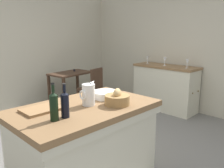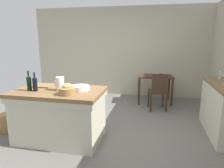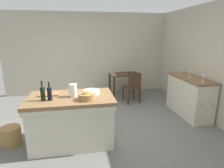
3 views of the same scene
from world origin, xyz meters
name	(u,v)px [view 3 (image 3 of 3)]	position (x,y,z in m)	size (l,w,h in m)	color
ground_plane	(97,127)	(0.00, 0.00, 0.00)	(6.76, 6.76, 0.00)	#66635E
wall_back	(89,54)	(0.00, 2.60, 1.30)	(5.32, 0.12, 2.60)	#B2AA93
wall_right	(215,63)	(2.60, 0.00, 1.30)	(0.12, 5.20, 2.60)	#B2AA93
island_table	(72,118)	(-0.49, -0.48, 0.47)	(1.46, 0.89, 0.87)	brown
side_cabinet	(189,96)	(2.26, 0.29, 0.47)	(0.52, 1.35, 0.94)	brown
writing_desk	(125,77)	(1.06, 1.94, 0.62)	(0.95, 0.65, 0.79)	#3D281C
wooden_chair	(132,86)	(1.14, 1.32, 0.48)	(0.47, 0.47, 0.90)	#3D281C
pitcher	(73,90)	(-0.44, -0.49, 0.99)	(0.17, 0.13, 0.26)	white
wash_bowl	(91,92)	(-0.13, -0.41, 0.91)	(0.30, 0.30, 0.07)	white
bread_basket	(86,96)	(-0.23, -0.69, 0.93)	(0.26, 0.26, 0.17)	olive
cutting_board	(49,94)	(-0.87, -0.30, 0.89)	(0.35, 0.25, 0.02)	olive
wine_bottle_dark	(50,93)	(-0.81, -0.61, 1.00)	(0.07, 0.07, 0.30)	black
wine_bottle_amber	(43,93)	(-0.92, -0.61, 1.00)	(0.07, 0.07, 0.32)	black
wine_glass_far_left	(203,77)	(2.23, -0.19, 1.05)	(0.07, 0.07, 0.17)	white
wine_glass_left	(190,72)	(2.22, 0.30, 1.05)	(0.07, 0.07, 0.17)	white
wine_glass_middle	(181,69)	(2.28, 0.77, 1.04)	(0.07, 0.07, 0.15)	white
wicker_hamper	(11,136)	(-1.57, -0.38, 0.17)	(0.34, 0.34, 0.33)	olive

